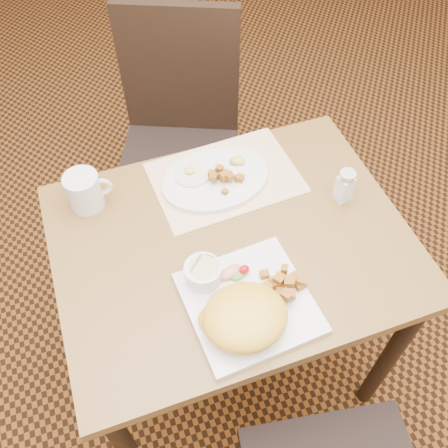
% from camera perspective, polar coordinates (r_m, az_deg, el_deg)
% --- Properties ---
extents(ground, '(8.00, 8.00, 0.00)m').
position_cam_1_polar(ground, '(1.94, 0.66, -14.82)').
color(ground, black).
rests_on(ground, ground).
extents(table, '(0.90, 0.70, 0.75)m').
position_cam_1_polar(table, '(1.37, 0.91, -4.47)').
color(table, brown).
rests_on(table, ground).
extents(chair_far, '(0.56, 0.56, 0.97)m').
position_cam_1_polar(chair_far, '(1.87, -5.14, 10.49)').
color(chair_far, black).
rests_on(chair_far, ground).
extents(placemat, '(0.41, 0.30, 0.00)m').
position_cam_1_polar(placemat, '(1.41, 0.14, 5.34)').
color(placemat, white).
rests_on(placemat, table).
extents(plate_square, '(0.30, 0.30, 0.02)m').
position_cam_1_polar(plate_square, '(1.17, 2.85, -8.98)').
color(plate_square, silver).
rests_on(plate_square, table).
extents(plate_oval, '(0.32, 0.25, 0.02)m').
position_cam_1_polar(plate_oval, '(1.39, -0.98, 5.14)').
color(plate_oval, silver).
rests_on(plate_oval, placemat).
extents(hollandaise_mound, '(0.19, 0.17, 0.07)m').
position_cam_1_polar(hollandaise_mound, '(1.11, 2.32, -10.58)').
color(hollandaise_mound, yellow).
rests_on(hollandaise_mound, plate_square).
extents(ramekin, '(0.09, 0.09, 0.05)m').
position_cam_1_polar(ramekin, '(1.17, -2.41, -5.54)').
color(ramekin, silver).
rests_on(ramekin, plate_square).
extents(garnish_sq, '(0.08, 0.05, 0.03)m').
position_cam_1_polar(garnish_sq, '(1.19, 1.28, -5.50)').
color(garnish_sq, '#387223').
rests_on(garnish_sq, plate_square).
extents(fried_egg, '(0.10, 0.10, 0.02)m').
position_cam_1_polar(fried_egg, '(1.39, -3.72, 5.79)').
color(fried_egg, white).
rests_on(fried_egg, plate_oval).
extents(garnish_ov, '(0.05, 0.04, 0.02)m').
position_cam_1_polar(garnish_ov, '(1.42, 1.55, 7.25)').
color(garnish_ov, '#387223').
rests_on(garnish_ov, plate_oval).
extents(salt_shaker, '(0.05, 0.05, 0.10)m').
position_cam_1_polar(salt_shaker, '(1.36, 13.63, 4.28)').
color(salt_shaker, white).
rests_on(salt_shaker, table).
extents(coffee_mug, '(0.12, 0.09, 0.10)m').
position_cam_1_polar(coffee_mug, '(1.36, -15.60, 3.66)').
color(coffee_mug, silver).
rests_on(coffee_mug, table).
extents(home_fries_sq, '(0.11, 0.10, 0.04)m').
position_cam_1_polar(home_fries_sq, '(1.17, 6.63, -6.99)').
color(home_fries_sq, '#AB691B').
rests_on(home_fries_sq, plate_square).
extents(home_fries_ov, '(0.10, 0.09, 0.03)m').
position_cam_1_polar(home_fries_ov, '(1.37, -0.01, 5.51)').
color(home_fries_ov, '#AB691B').
rests_on(home_fries_ov, plate_oval).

